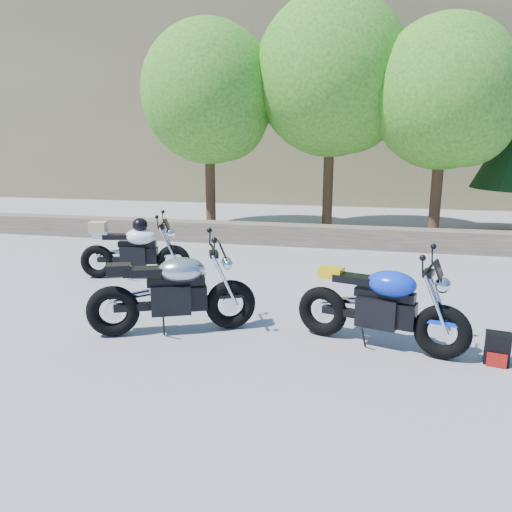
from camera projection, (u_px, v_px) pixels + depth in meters
The scene contains 10 objects.
ground at pixel (227, 322), 7.12m from camera, with size 90.00×90.00×0.00m, color gray.
stone_wall at pixel (287, 235), 12.29m from camera, with size 22.00×0.55×0.50m, color brown.
hillside at pixel (391, 58), 31.40m from camera, with size 80.00×30.00×15.00m, color brown.
tree_decid_left at pixel (212, 98), 13.58m from camera, with size 3.67×3.67×5.62m.
tree_decid_mid at pixel (335, 81), 13.17m from camera, with size 4.08×4.08×6.24m.
tree_decid_right at pixel (449, 99), 12.14m from camera, with size 3.54×3.54×5.41m.
silver_bike at pixel (174, 293), 6.63m from camera, with size 2.14×1.07×1.13m.
white_bike at pixel (134, 249), 9.27m from camera, with size 2.04×0.74×1.14m.
blue_bike at pixel (381, 306), 6.17m from camera, with size 2.13×0.88×1.09m.
backpack at pixel (497, 349), 5.77m from camera, with size 0.31×0.28×0.37m.
Camera 1 is at (1.85, -6.47, 2.55)m, focal length 35.00 mm.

